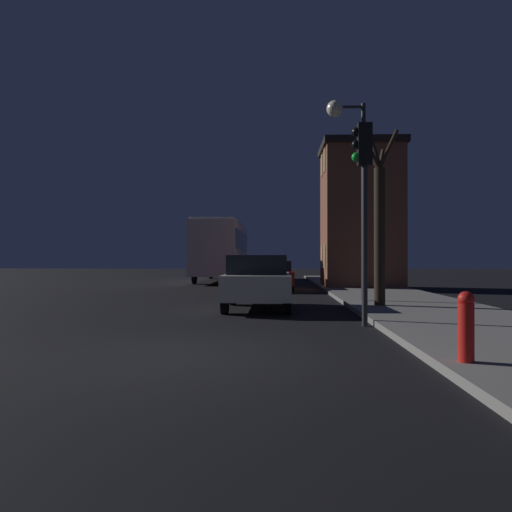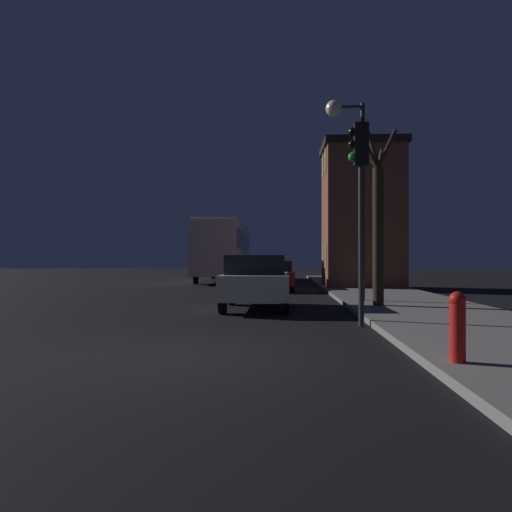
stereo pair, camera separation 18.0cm
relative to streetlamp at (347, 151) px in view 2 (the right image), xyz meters
The scene contains 10 objects.
ground_plane 10.20m from the streetlamp, 114.15° to the right, with size 120.00×120.00×0.00m, color black.
brick_building 8.63m from the streetlamp, 77.90° to the left, with size 3.79×3.78×6.82m.
streetlamp is the anchor object (origin of this frame).
traffic_light 5.34m from the streetlamp, 94.54° to the right, with size 0.43×0.24×4.35m.
bare_tree 2.79m from the streetlamp, 68.57° to the right, with size 1.12×1.76×5.35m.
bus 16.63m from the streetlamp, 110.23° to the left, with size 2.53×10.94×3.62m.
car_near_lane 5.18m from the streetlamp, 149.16° to the right, with size 1.81×3.85×1.54m.
car_mid_lane 8.50m from the streetlamp, 108.89° to the left, with size 1.78×4.64×1.33m.
car_far_lane 17.45m from the streetlamp, 99.62° to the left, with size 1.85×4.42×1.58m.
fire_hydrant 10.25m from the streetlamp, 89.00° to the right, with size 0.21×0.21×0.91m.
Camera 2 is at (1.59, -7.61, 1.46)m, focal length 35.00 mm.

